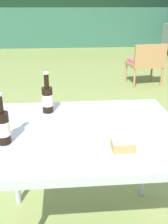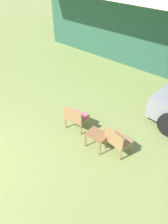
% 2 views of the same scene
% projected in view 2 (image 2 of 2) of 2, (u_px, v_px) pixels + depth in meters
% --- Properties ---
extents(wicker_chair_cushioned, '(0.61, 0.52, 0.72)m').
position_uv_depth(wicker_chair_cushioned, '(76.00, 117.00, 5.87)').
color(wicker_chair_cushioned, '#9E7547').
rests_on(wicker_chair_cushioned, ground_plane).
extents(wicker_chair_plain, '(0.62, 0.53, 0.72)m').
position_uv_depth(wicker_chair_plain, '(117.00, 140.00, 5.20)').
color(wicker_chair_plain, '#9E7547').
rests_on(wicker_chair_plain, ground_plane).
extents(garden_side_table, '(0.50, 0.38, 0.45)m').
position_uv_depth(garden_side_table, '(97.00, 136.00, 5.33)').
color(garden_side_table, brown).
rests_on(garden_side_table, ground_plane).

